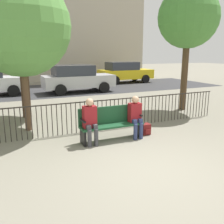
{
  "coord_description": "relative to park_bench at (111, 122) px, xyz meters",
  "views": [
    {
      "loc": [
        -2.68,
        -3.99,
        2.37
      ],
      "look_at": [
        0.0,
        1.94,
        0.8
      ],
      "focal_mm": 40.0,
      "sensor_mm": 36.0,
      "label": 1
    }
  ],
  "objects": [
    {
      "name": "park_bench",
      "position": [
        0.0,
        0.0,
        0.0
      ],
      "size": [
        1.78,
        0.45,
        0.92
      ],
      "color": "#194728",
      "rests_on": "ground"
    },
    {
      "name": "street_surface",
      "position": [
        0.0,
        9.98,
        -0.49
      ],
      "size": [
        24.0,
        6.0,
        0.01
      ],
      "color": "#333335",
      "rests_on": "ground"
    },
    {
      "name": "fence_railing",
      "position": [
        -0.02,
        0.93,
        0.06
      ],
      "size": [
        9.01,
        0.03,
        0.95
      ],
      "color": "#2D2823",
      "rests_on": "ground"
    },
    {
      "name": "backpack",
      "position": [
        1.11,
        -0.02,
        -0.34
      ],
      "size": [
        0.25,
        0.26,
        0.32
      ],
      "color": "maroon",
      "rests_on": "ground"
    },
    {
      "name": "parked_car_0",
      "position": [
        1.58,
        8.5,
        0.35
      ],
      "size": [
        4.2,
        1.94,
        1.62
      ],
      "color": "#B7B7BC",
      "rests_on": "ground"
    },
    {
      "name": "seated_person_0",
      "position": [
        -0.64,
        -0.13,
        0.19
      ],
      "size": [
        0.34,
        0.39,
        1.23
      ],
      "color": "#3D3D42",
      "rests_on": "ground"
    },
    {
      "name": "parked_car_2",
      "position": [
        6.38,
        11.61,
        0.35
      ],
      "size": [
        4.2,
        1.94,
        1.62
      ],
      "color": "yellow",
      "rests_on": "ground"
    },
    {
      "name": "tree_0",
      "position": [
        -1.99,
        1.83,
        2.58
      ],
      "size": [
        2.87,
        2.87,
        4.52
      ],
      "color": "brown",
      "rests_on": "ground"
    },
    {
      "name": "tree_3",
      "position": [
        -1.85,
        3.55,
        2.29
      ],
      "size": [
        2.3,
        2.3,
        3.97
      ],
      "color": "#422D1E",
      "rests_on": "ground"
    },
    {
      "name": "tree_1",
      "position": [
        4.3,
        2.18,
        3.16
      ],
      "size": [
        2.38,
        2.38,
        4.87
      ],
      "color": "#4C3823",
      "rests_on": "ground"
    },
    {
      "name": "ground_plane",
      "position": [
        0.0,
        -2.02,
        -0.49
      ],
      "size": [
        80.0,
        80.0,
        0.0
      ],
      "primitive_type": "plane",
      "color": "gray"
    },
    {
      "name": "seated_person_1",
      "position": [
        0.7,
        -0.13,
        0.17
      ],
      "size": [
        0.34,
        0.39,
        1.19
      ],
      "color": "navy",
      "rests_on": "ground"
    }
  ]
}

